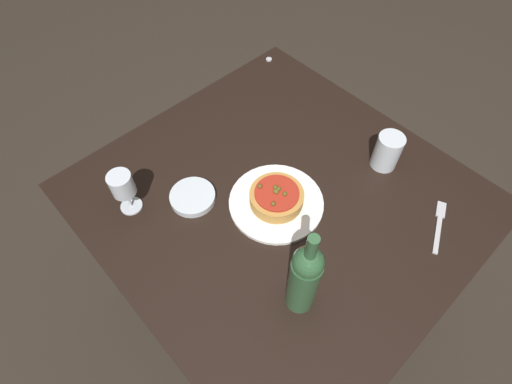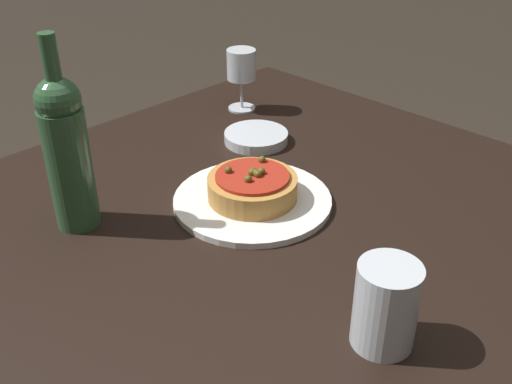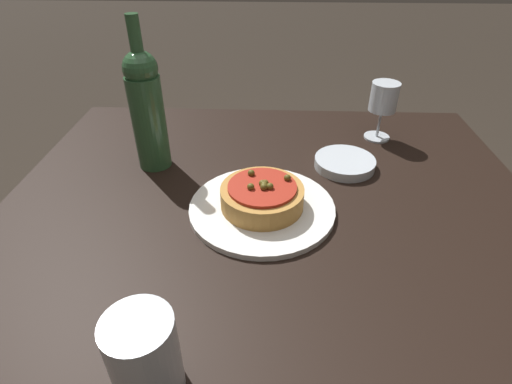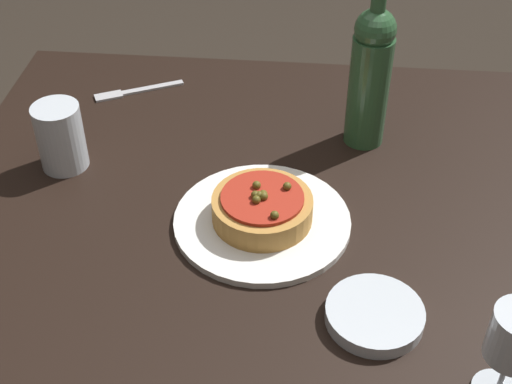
# 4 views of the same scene
# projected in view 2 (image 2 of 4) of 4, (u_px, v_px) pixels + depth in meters

# --- Properties ---
(dining_table) EXTENTS (1.10, 1.06, 0.76)m
(dining_table) POSITION_uv_depth(u_px,v_px,m) (269.00, 248.00, 1.13)
(dining_table) COLOR black
(dining_table) RESTS_ON ground_plane
(dinner_plate) EXTENTS (0.29, 0.29, 0.01)m
(dinner_plate) POSITION_uv_depth(u_px,v_px,m) (252.00, 200.00, 1.09)
(dinner_plate) COLOR white
(dinner_plate) RESTS_ON dining_table
(pizza) EXTENTS (0.16, 0.16, 0.06)m
(pizza) POSITION_uv_depth(u_px,v_px,m) (252.00, 186.00, 1.08)
(pizza) COLOR #BC843D
(pizza) RESTS_ON dinner_plate
(wine_glass) EXTENTS (0.07, 0.07, 0.15)m
(wine_glass) POSITION_uv_depth(u_px,v_px,m) (241.00, 68.00, 1.42)
(wine_glass) COLOR silver
(wine_glass) RESTS_ON dining_table
(wine_bottle) EXTENTS (0.07, 0.07, 0.33)m
(wine_bottle) POSITION_uv_depth(u_px,v_px,m) (67.00, 150.00, 0.97)
(wine_bottle) COLOR #2D5633
(wine_bottle) RESTS_ON dining_table
(water_cup) EXTENTS (0.08, 0.08, 0.12)m
(water_cup) POSITION_uv_depth(u_px,v_px,m) (386.00, 306.00, 0.76)
(water_cup) COLOR silver
(water_cup) RESTS_ON dining_table
(side_bowl) EXTENTS (0.14, 0.14, 0.02)m
(side_bowl) POSITION_uv_depth(u_px,v_px,m) (256.00, 137.00, 1.31)
(side_bowl) COLOR silver
(side_bowl) RESTS_ON dining_table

